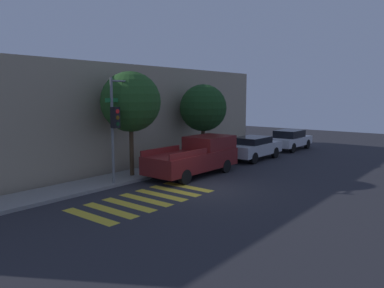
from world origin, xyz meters
TOP-DOWN VIEW (x-y plane):
  - ground_plane at (0.00, 0.00)m, footprint 60.00×60.00m
  - sidewalk at (0.00, 4.21)m, footprint 26.00×2.02m
  - building_row at (0.00, 8.62)m, footprint 26.00×6.00m
  - crosswalk at (-2.66, 0.80)m, footprint 5.59×2.60m
  - traffic_light_pole at (-1.51, 3.37)m, footprint 2.48×0.56m
  - pickup_truck at (2.20, 2.10)m, footprint 5.33×2.03m
  - sedan_near_corner at (7.96, 2.10)m, footprint 4.39×1.86m
  - sedan_middle at (13.37, 2.10)m, footprint 4.24×1.85m
  - tree_near_corner at (-0.37, 4.05)m, footprint 2.87×2.87m
  - tree_midblock at (5.36, 4.05)m, footprint 2.79×2.79m

SIDE VIEW (x-z plane):
  - ground_plane at x=0.00m, z-range 0.00..0.00m
  - crosswalk at x=-2.66m, z-range 0.00..0.00m
  - sidewalk at x=0.00m, z-range 0.00..0.14m
  - sedan_middle at x=13.37m, z-range 0.04..1.49m
  - sedan_near_corner at x=7.96m, z-range 0.06..1.49m
  - pickup_truck at x=2.20m, z-range 0.01..1.88m
  - building_row at x=0.00m, z-range 0.00..5.62m
  - tree_midblock at x=5.36m, z-range 0.91..5.56m
  - traffic_light_pole at x=-1.51m, z-range 0.88..5.64m
  - tree_near_corner at x=-0.37m, z-range 1.12..6.25m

